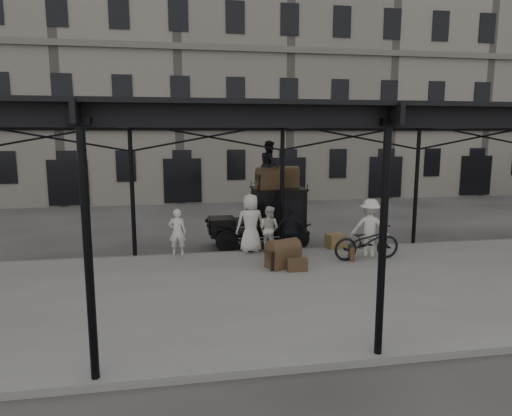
{
  "coord_description": "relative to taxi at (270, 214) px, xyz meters",
  "views": [
    {
      "loc": [
        -3.59,
        -13.18,
        4.17
      ],
      "look_at": [
        -0.98,
        1.6,
        1.7
      ],
      "focal_mm": 32.0,
      "sensor_mm": 36.0,
      "label": 1
    }
  ],
  "objects": [
    {
      "name": "ground",
      "position": [
        0.2,
        -3.1,
        -1.2
      ],
      "size": [
        120.0,
        120.0,
        0.0
      ],
      "primitive_type": "plane",
      "color": "#383533",
      "rests_on": "ground"
    },
    {
      "name": "wicker_hamper",
      "position": [
        2.09,
        -1.3,
        -0.8
      ],
      "size": [
        0.69,
        0.58,
        0.5
      ],
      "primitive_type": "cube",
      "rotation": [
        0.0,
        0.0,
        0.25
      ],
      "color": "olive",
      "rests_on": "platform"
    },
    {
      "name": "platform",
      "position": [
        0.2,
        -5.1,
        -1.13
      ],
      "size": [
        28.0,
        8.0,
        0.15
      ],
      "primitive_type": "cube",
      "color": "slate",
      "rests_on": "ground"
    },
    {
      "name": "steamer_trunk_roof_far",
      "position": [
        0.67,
        0.2,
        1.3
      ],
      "size": [
        0.9,
        0.57,
        0.65
      ],
      "primitive_type": null,
      "rotation": [
        0.0,
        0.0,
        -0.03
      ],
      "color": "#4F3624",
      "rests_on": "taxi"
    },
    {
      "name": "porter_right",
      "position": [
        2.83,
        -2.52,
        -0.1
      ],
      "size": [
        1.41,
        1.15,
        1.9
      ],
      "primitive_type": "imported",
      "rotation": [
        0.0,
        0.0,
        2.72
      ],
      "color": "beige",
      "rests_on": "platform"
    },
    {
      "name": "porter_midleft",
      "position": [
        -0.3,
        -1.3,
        -0.27
      ],
      "size": [
        0.97,
        0.95,
        1.57
      ],
      "primitive_type": "imported",
      "rotation": [
        0.0,
        0.0,
        2.42
      ],
      "color": "silver",
      "rests_on": "platform"
    },
    {
      "name": "canopy",
      "position": [
        0.2,
        -4.82,
        3.39
      ],
      "size": [
        22.5,
        9.0,
        4.74
      ],
      "color": "black",
      "rests_on": "ground"
    },
    {
      "name": "porter_left",
      "position": [
        -3.39,
        -1.3,
        -0.27
      ],
      "size": [
        0.61,
        0.44,
        1.57
      ],
      "primitive_type": "imported",
      "rotation": [
        0.0,
        0.0,
        3.02
      ],
      "color": "silver",
      "rests_on": "platform"
    },
    {
      "name": "steamer_trunk_roof_near",
      "position": [
        -0.08,
        -0.25,
        1.3
      ],
      "size": [
        1.0,
        0.75,
        0.65
      ],
      "primitive_type": null,
      "rotation": [
        0.0,
        0.0,
        0.24
      ],
      "color": "#4F3624",
      "rests_on": "taxi"
    },
    {
      "name": "steamer_trunk_platform",
      "position": [
        -0.25,
        -3.24,
        -0.7
      ],
      "size": [
        1.13,
        0.93,
        0.72
      ],
      "primitive_type": null,
      "rotation": [
        0.0,
        0.0,
        0.4
      ],
      "color": "#4F3624",
      "rests_on": "platform"
    },
    {
      "name": "taxi",
      "position": [
        0.0,
        0.0,
        0.0
      ],
      "size": [
        3.65,
        1.55,
        2.18
      ],
      "color": "black",
      "rests_on": "ground"
    },
    {
      "name": "porter_official",
      "position": [
        0.27,
        -2.17,
        -0.19
      ],
      "size": [
        1.09,
        0.81,
        1.72
      ],
      "primitive_type": "imported",
      "rotation": [
        0.0,
        0.0,
        2.7
      ],
      "color": "black",
      "rests_on": "platform"
    },
    {
      "name": "porter_roof",
      "position": [
        -0.03,
        -0.1,
        1.84
      ],
      "size": [
        0.74,
        0.9,
        1.72
      ],
      "primitive_type": "imported",
      "rotation": [
        0.0,
        0.0,
        1.47
      ],
      "color": "black",
      "rests_on": "taxi"
    },
    {
      "name": "suitcase_upright",
      "position": [
        2.1,
        -2.81,
        -0.83
      ],
      "size": [
        0.3,
        0.62,
        0.45
      ],
      "primitive_type": "cube",
      "rotation": [
        0.0,
        0.0,
        -0.27
      ],
      "color": "#4F3624",
      "rests_on": "platform"
    },
    {
      "name": "building_frontage",
      "position": [
        0.2,
        14.9,
        5.8
      ],
      "size": [
        64.0,
        8.0,
        14.0
      ],
      "primitive_type": "cube",
      "color": "slate",
      "rests_on": "ground"
    },
    {
      "name": "bicycle",
      "position": [
        2.58,
        -2.87,
        -0.47
      ],
      "size": [
        2.25,
        0.89,
        1.16
      ],
      "primitive_type": "imported",
      "rotation": [
        0.0,
        0.0,
        1.63
      ],
      "color": "black",
      "rests_on": "platform"
    },
    {
      "name": "suitcase_flat",
      "position": [
        0.05,
        -3.76,
        -0.85
      ],
      "size": [
        0.6,
        0.16,
        0.4
      ],
      "primitive_type": "cube",
      "rotation": [
        0.0,
        0.0,
        -0.01
      ],
      "color": "#4F3624",
      "rests_on": "platform"
    },
    {
      "name": "porter_centre",
      "position": [
        -0.94,
        -1.3,
        -0.05
      ],
      "size": [
        1.04,
        0.74,
        2.0
      ],
      "primitive_type": "imported",
      "rotation": [
        0.0,
        0.0,
        3.25
      ],
      "color": "beige",
      "rests_on": "platform"
    }
  ]
}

